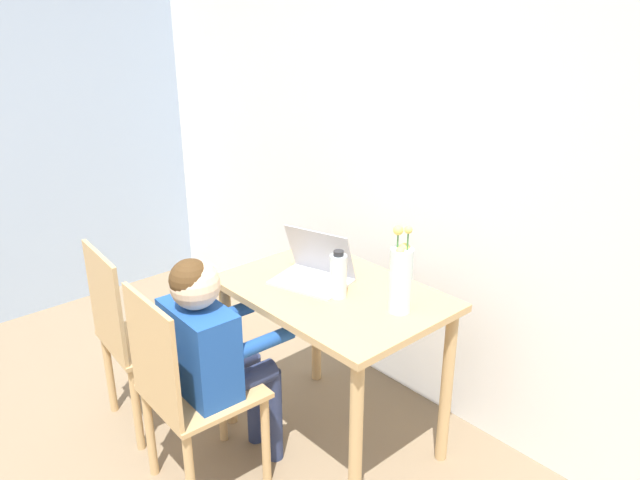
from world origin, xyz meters
The scene contains 8 objects.
wall_back centered at (0.00, 2.23, 1.25)m, with size 6.40×0.05×2.50m.
dining_table centered at (-0.06, 1.65, 0.62)m, with size 0.91×0.63×0.75m.
chair_occupied centered at (-0.23, 1.03, 0.46)m, with size 0.42×0.42×0.89m.
chair_spare centered at (-0.74, 1.08, 0.46)m, with size 0.43×0.43×0.89m.
person_seated centered at (-0.22, 1.15, 0.63)m, with size 0.35×0.43×0.99m.
laptop centered at (-0.19, 1.65, 0.80)m, with size 0.36×0.31×0.22m.
flower_vase centered at (0.23, 1.71, 0.89)m, with size 0.09×0.09×0.35m.
water_bottle centered at (-0.01, 1.62, 0.84)m, with size 0.07×0.07×0.20m.
Camera 1 is at (1.61, 0.07, 1.89)m, focal length 35.00 mm.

